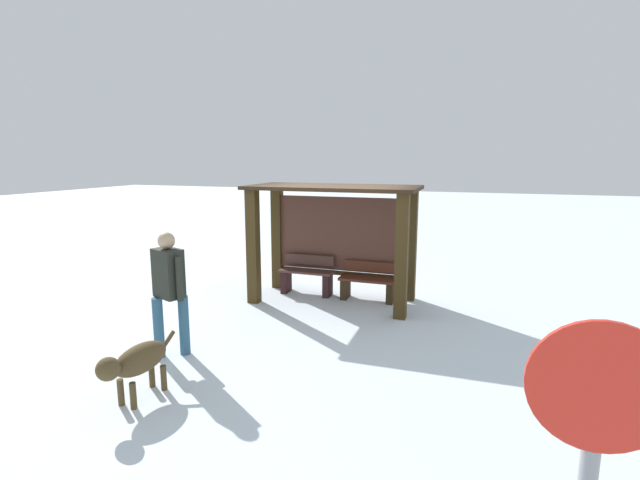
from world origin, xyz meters
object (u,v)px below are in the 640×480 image
person_walking (169,285)px  dog (136,362)px  bench_center_inside (368,283)px  bench_left_inside (307,277)px  bus_shelter (336,225)px

person_walking → dog: person_walking is taller
dog → bench_center_inside: bearing=70.4°
person_walking → bench_left_inside: bearing=77.6°
bench_left_inside → person_walking: person_walking is taller
bench_center_inside → dog: bench_center_inside is taller
person_walking → dog: bearing=-71.6°
person_walking → dog: size_ratio=1.55×
bus_shelter → bench_left_inside: 1.26m
bench_left_inside → person_walking: (-0.74, -3.36, 0.66)m
bus_shelter → dog: 4.62m
bench_center_inside → bus_shelter: bearing=-170.8°
bench_center_inside → dog: bearing=-109.6°
bus_shelter → bench_center_inside: 1.29m
bus_shelter → bench_left_inside: bus_shelter is taller
bench_center_inside → person_walking: size_ratio=0.63×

